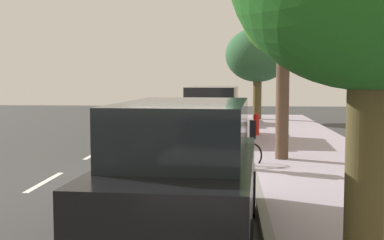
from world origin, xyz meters
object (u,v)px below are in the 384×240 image
parked_suv_red_mid (213,114)px  street_tree_far_end (284,15)px  parked_suv_black_second (185,170)px  street_tree_corner (258,55)px  parked_sedan_tan_far (218,110)px  bicycle_at_curb (234,157)px  cyclist_with_backpack (243,134)px  fire_hydrant (256,124)px

parked_suv_red_mid → street_tree_far_end: street_tree_far_end is taller
parked_suv_black_second → street_tree_corner: size_ratio=1.00×
parked_sedan_tan_far → parked_suv_red_mid: bearing=-90.4°
parked_sedan_tan_far → street_tree_corner: (1.98, 2.33, 2.71)m
parked_sedan_tan_far → street_tree_corner: bearing=49.7°
bicycle_at_curb → street_tree_far_end: size_ratio=0.29×
parked_suv_black_second → street_tree_far_end: bearing=73.4°
parked_suv_black_second → street_tree_far_end: 7.63m
parked_suv_red_mid → bicycle_at_curb: size_ratio=3.21×
cyclist_with_backpack → street_tree_far_end: 3.57m
parked_suv_black_second → street_tree_corner: 20.21m
parked_suv_red_mid → street_tree_far_end: size_ratio=0.94×
parked_suv_red_mid → street_tree_corner: street_tree_corner is taller
parked_sedan_tan_far → cyclist_with_backpack: 12.53m
parked_suv_black_second → parked_suv_red_mid: same height
parked_suv_red_mid → street_tree_corner: (2.03, 8.67, 2.44)m
parked_suv_red_mid → street_tree_corner: bearing=76.9°
street_tree_corner → parked_suv_black_second: bearing=-95.8°
parked_suv_red_mid → fire_hydrant: parked_suv_red_mid is taller
cyclist_with_backpack → fire_hydrant: bearing=84.7°
bicycle_at_curb → street_tree_far_end: (1.30, 1.17, 3.61)m
cyclist_with_backpack → street_tree_corner: (1.07, 14.83, 2.50)m
parked_sedan_tan_far → street_tree_corner: street_tree_corner is taller
cyclist_with_backpack → street_tree_corner: 15.08m
cyclist_with_backpack → parked_suv_red_mid: bearing=98.8°
cyclist_with_backpack → street_tree_far_end: street_tree_far_end is taller
parked_sedan_tan_far → street_tree_far_end: bearing=-79.7°
street_tree_corner → fire_hydrant: street_tree_corner is taller
street_tree_far_end → street_tree_corner: size_ratio=1.07×
cyclist_with_backpack → fire_hydrant: cyclist_with_backpack is taller
bicycle_at_curb → fire_hydrant: bearing=82.5°
bicycle_at_curb → street_tree_corner: (1.30, 14.39, 3.10)m
cyclist_with_backpack → street_tree_far_end: (1.07, 1.61, 3.00)m
parked_suv_red_mid → street_tree_corner: 9.23m
parked_suv_red_mid → parked_sedan_tan_far: size_ratio=1.08×
parked_sedan_tan_far → cyclist_with_backpack: (0.90, -12.50, 0.22)m
parked_suv_red_mid → parked_sedan_tan_far: (0.05, 6.34, -0.27)m
bicycle_at_curb → street_tree_corner: 14.78m
parked_suv_red_mid → street_tree_corner: size_ratio=1.01×
bicycle_at_curb → cyclist_with_backpack: cyclist_with_backpack is taller
parked_suv_black_second → cyclist_with_backpack: size_ratio=2.99×
parked_sedan_tan_far → bicycle_at_curb: parked_sedan_tan_far is taller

